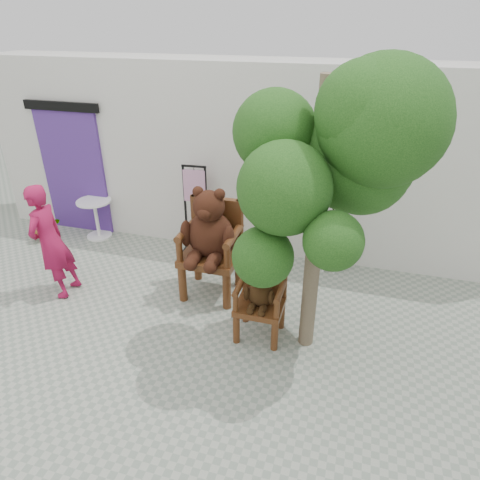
% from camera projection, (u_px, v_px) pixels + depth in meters
% --- Properties ---
extents(ground_plane, '(60.00, 60.00, 0.00)m').
position_uv_depth(ground_plane, '(176.00, 348.00, 5.18)').
color(ground_plane, gray).
rests_on(ground_plane, ground).
extents(back_wall, '(9.00, 1.00, 3.00)m').
position_uv_depth(back_wall, '(245.00, 156.00, 7.11)').
color(back_wall, silver).
rests_on(back_wall, ground).
extents(doorway, '(1.40, 0.11, 2.33)m').
position_uv_depth(doorway, '(74.00, 169.00, 7.56)').
color(doorway, '#4E2B81').
rests_on(doorway, ground).
extents(chair_big, '(0.78, 0.85, 1.61)m').
position_uv_depth(chair_big, '(211.00, 235.00, 5.83)').
color(chair_big, '#41210E').
rests_on(chair_big, ground).
extents(chair_small, '(0.57, 0.52, 1.00)m').
position_uv_depth(chair_small, '(261.00, 294.00, 5.17)').
color(chair_small, '#41210E').
rests_on(chair_small, ground).
extents(person, '(0.42, 0.61, 1.62)m').
position_uv_depth(person, '(50.00, 242.00, 5.87)').
color(person, maroon).
rests_on(person, ground).
extents(cafe_table, '(0.60, 0.60, 0.70)m').
position_uv_depth(cafe_table, '(96.00, 214.00, 7.59)').
color(cafe_table, white).
rests_on(cafe_table, ground).
extents(display_stand, '(0.47, 0.38, 1.51)m').
position_uv_depth(display_stand, '(196.00, 220.00, 7.05)').
color(display_stand, black).
rests_on(display_stand, ground).
extents(stool_bucket, '(0.32, 0.32, 1.45)m').
position_uv_depth(stool_bucket, '(333.00, 233.00, 6.48)').
color(stool_bucket, white).
rests_on(stool_bucket, ground).
extents(tree, '(2.06, 1.83, 3.33)m').
position_uv_depth(tree, '(346.00, 154.00, 4.17)').
color(tree, '#4F402F').
rests_on(tree, ground).
extents(potted_plant, '(0.48, 0.44, 0.45)m').
position_uv_depth(potted_plant, '(44.00, 228.00, 7.61)').
color(potted_plant, '#13360E').
rests_on(potted_plant, ground).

